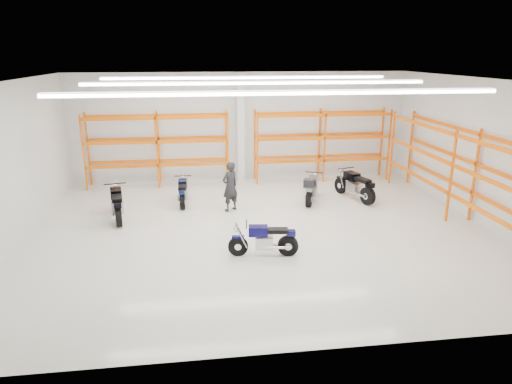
{
  "coord_description": "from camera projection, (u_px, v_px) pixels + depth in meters",
  "views": [
    {
      "loc": [
        -1.86,
        -12.95,
        5.23
      ],
      "look_at": [
        -0.07,
        0.5,
        1.08
      ],
      "focal_mm": 32.0,
      "sensor_mm": 36.0,
      "label": 1
    }
  ],
  "objects": [
    {
      "name": "ground",
      "position": [
        260.0,
        230.0,
        14.04
      ],
      "size": [
        14.0,
        14.0,
        0.0
      ],
      "primitive_type": "plane",
      "color": "silver",
      "rests_on": "ground"
    },
    {
      "name": "room_shell",
      "position": [
        261.0,
        124.0,
        13.1
      ],
      "size": [
        14.02,
        12.02,
        4.51
      ],
      "color": "silver",
      "rests_on": "ground"
    },
    {
      "name": "pallet_racking_side",
      "position": [
        464.0,
        166.0,
        14.33
      ],
      "size": [
        0.87,
        9.07,
        3.0
      ],
      "color": "#FF5100",
      "rests_on": "ground"
    },
    {
      "name": "motorcycle_main",
      "position": [
        266.0,
        240.0,
        12.17
      ],
      "size": [
        1.89,
        0.63,
        0.93
      ],
      "color": "black",
      "rests_on": "ground"
    },
    {
      "name": "structural_column",
      "position": [
        241.0,
        128.0,
        18.9
      ],
      "size": [
        0.32,
        0.32,
        4.5
      ],
      "primitive_type": "cube",
      "color": "white",
      "rests_on": "ground"
    },
    {
      "name": "motorcycle_back_a",
      "position": [
        117.0,
        205.0,
        14.82
      ],
      "size": [
        0.75,
        2.16,
        1.07
      ],
      "color": "black",
      "rests_on": "ground"
    },
    {
      "name": "motorcycle_back_c",
      "position": [
        311.0,
        189.0,
        16.51
      ],
      "size": [
        1.06,
        2.0,
        1.07
      ],
      "color": "black",
      "rests_on": "ground"
    },
    {
      "name": "motorcycle_back_d",
      "position": [
        356.0,
        186.0,
        16.83
      ],
      "size": [
        0.99,
        2.13,
        1.08
      ],
      "color": "black",
      "rests_on": "ground"
    },
    {
      "name": "standing_man",
      "position": [
        230.0,
        186.0,
        15.56
      ],
      "size": [
        0.75,
        0.69,
        1.73
      ],
      "primitive_type": "imported",
      "rotation": [
        0.0,
        0.0,
        3.74
      ],
      "color": "black",
      "rests_on": "ground"
    },
    {
      "name": "motorcycle_back_b",
      "position": [
        183.0,
        192.0,
        16.36
      ],
      "size": [
        0.62,
        1.88,
        0.92
      ],
      "color": "black",
      "rests_on": "ground"
    },
    {
      "name": "pallet_racking_back_right",
      "position": [
        322.0,
        139.0,
        19.14
      ],
      "size": [
        5.67,
        0.87,
        3.0
      ],
      "color": "#FF5100",
      "rests_on": "ground"
    },
    {
      "name": "pallet_racking_back_left",
      "position": [
        157.0,
        143.0,
        18.28
      ],
      "size": [
        5.67,
        0.87,
        3.0
      ],
      "color": "#FF5100",
      "rests_on": "ground"
    }
  ]
}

